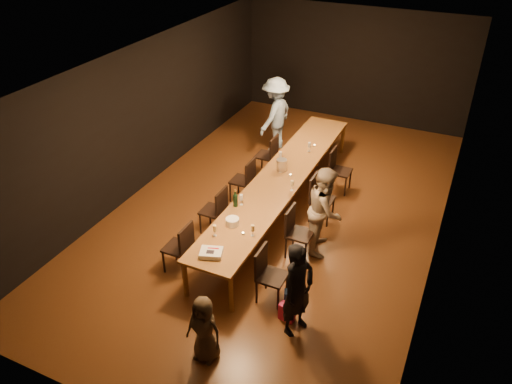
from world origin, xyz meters
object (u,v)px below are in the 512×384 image
at_px(table, 281,179).
at_px(chair_left_2, 242,180).
at_px(champagne_bottle, 235,198).
at_px(man_blue, 275,115).
at_px(plate_stack, 232,222).
at_px(chair_right_2, 322,199).
at_px(chair_left_0, 178,247).
at_px(chair_right_0, 272,276).
at_px(chair_right_3, 341,171).
at_px(chair_left_3, 266,155).
at_px(chair_right_1, 300,233).
at_px(child, 204,329).
at_px(woman_tan, 325,210).
at_px(woman_birthday, 298,290).
at_px(birthday_cake, 211,253).
at_px(ice_bucket, 282,165).
at_px(chair_left_1, 213,210).

relative_size(table, chair_left_2, 6.45).
distance_m(chair_left_2, champagne_bottle, 1.46).
distance_m(man_blue, plate_stack, 4.35).
relative_size(chair_right_2, chair_left_0, 1.00).
relative_size(chair_right_0, chair_left_0, 1.00).
bearing_deg(chair_right_3, chair_left_3, -90.00).
height_order(chair_right_0, man_blue, man_blue).
distance_m(chair_right_1, chair_right_2, 1.20).
height_order(child, champagne_bottle, champagne_bottle).
bearing_deg(chair_left_2, child, -160.87).
bearing_deg(chair_right_3, chair_right_1, -0.00).
bearing_deg(chair_left_3, woman_tan, -135.20).
bearing_deg(chair_left_0, table, -19.50).
relative_size(chair_right_1, woman_birthday, 0.62).
distance_m(chair_right_1, chair_left_3, 2.94).
bearing_deg(child, woman_tan, 78.38).
relative_size(chair_left_0, woman_tan, 0.58).
bearing_deg(plate_stack, chair_right_0, -31.02).
bearing_deg(table, chair_left_2, 180.00).
height_order(man_blue, birthday_cake, man_blue).
xyz_separation_m(chair_right_3, man_blue, (-2.00, 1.21, 0.43)).
bearing_deg(chair_right_0, woman_tan, 169.29).
xyz_separation_m(woman_tan, ice_bucket, (-1.25, 1.06, 0.06)).
relative_size(woman_birthday, champagne_bottle, 4.41).
xyz_separation_m(woman_tan, man_blue, (-2.30, 3.23, 0.09)).
distance_m(chair_left_0, child, 1.93).
distance_m(chair_right_1, ice_bucket, 1.77).
distance_m(chair_right_3, woman_tan, 2.06).
xyz_separation_m(woman_tan, child, (-0.68, -2.99, -0.28)).
bearing_deg(chair_right_1, chair_left_0, -54.78).
bearing_deg(champagne_bottle, chair_right_2, 47.38).
xyz_separation_m(chair_right_0, champagne_bottle, (-1.18, 1.11, 0.46)).
relative_size(woman_tan, child, 1.53).
bearing_deg(child, chair_left_2, 110.29).
xyz_separation_m(chair_left_1, woman_tan, (2.00, 0.39, 0.34)).
height_order(man_blue, child, man_blue).
relative_size(table, chair_right_2, 6.45).
bearing_deg(chair_right_3, chair_left_1, -35.31).
xyz_separation_m(chair_right_2, chair_right_3, (0.00, 1.20, 0.00)).
distance_m(woman_tan, child, 3.08).
distance_m(chair_left_0, woman_birthday, 2.32).
relative_size(child, birthday_cake, 2.58).
bearing_deg(woman_tan, chair_right_2, 10.00).
bearing_deg(chair_left_3, birthday_cake, -168.38).
xyz_separation_m(table, champagne_bottle, (-0.33, -1.29, 0.22)).
bearing_deg(chair_right_1, chair_left_2, -125.22).
relative_size(table, child, 5.70).
bearing_deg(ice_bucket, champagne_bottle, -98.89).
bearing_deg(man_blue, table, 33.09).
bearing_deg(plate_stack, chair_left_1, 139.75).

